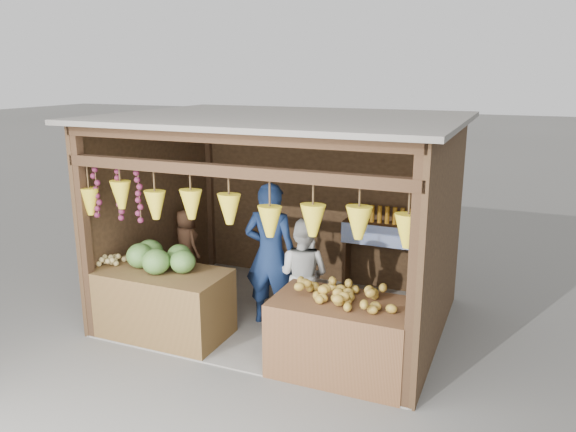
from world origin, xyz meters
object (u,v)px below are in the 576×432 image
object	(u,v)px
man_standing	(270,255)
counter_left	(160,303)
vendor_seated	(186,243)
woman_standing	(303,274)
counter_right	(342,337)

from	to	relation	value
man_standing	counter_left	bearing A→B (deg)	29.97
man_standing	vendor_seated	world-z (taller)	man_standing
woman_standing	vendor_seated	bearing A→B (deg)	-4.64
man_standing	woman_standing	xyz separation A→B (m)	(0.43, 0.03, -0.21)
counter_left	man_standing	size ratio (longest dim) A/B	0.90
man_standing	counter_right	bearing A→B (deg)	139.30
woman_standing	man_standing	bearing A→B (deg)	11.40
counter_right	man_standing	xyz separation A→B (m)	(-1.22, 0.84, 0.52)
counter_right	vendor_seated	distance (m)	3.08
counter_right	man_standing	distance (m)	1.57
man_standing	vendor_seated	size ratio (longest dim) A/B	1.88
woman_standing	counter_left	bearing A→B (deg)	36.07
counter_right	woman_standing	distance (m)	1.21
man_standing	vendor_seated	distance (m)	1.62
counter_left	woman_standing	distance (m)	1.80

